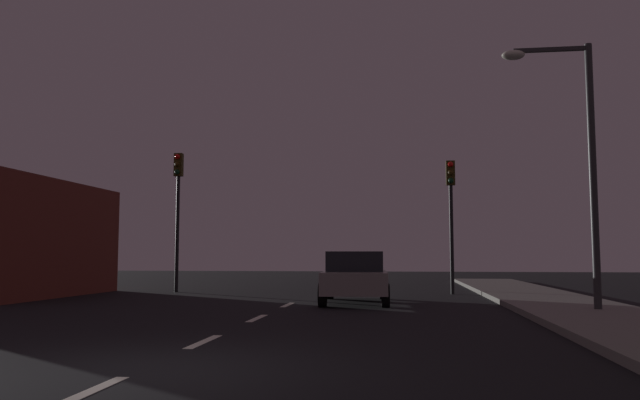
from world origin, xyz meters
TOP-DOWN VIEW (x-y plane):
  - ground_plane at (0.00, 7.00)m, footprint 80.00×80.00m
  - sidewalk_curb_right at (7.50, 7.00)m, footprint 3.00×40.00m
  - lane_stripe_nearest at (0.00, -1.20)m, footprint 0.16×1.60m
  - lane_stripe_second at (0.00, 2.60)m, footprint 0.16×1.60m
  - lane_stripe_third at (0.00, 6.40)m, footprint 0.16×1.60m
  - lane_stripe_fourth at (0.00, 10.20)m, footprint 0.16×1.60m
  - traffic_signal_left at (-5.36, 15.73)m, footprint 0.32×0.38m
  - traffic_signal_right at (5.06, 15.73)m, footprint 0.32×0.38m
  - car_stopped_ahead at (1.86, 11.17)m, footprint 2.12×4.38m
  - street_lamp_right at (7.44, 8.09)m, footprint 2.14×0.36m

SIDE VIEW (x-z plane):
  - ground_plane at x=0.00m, z-range 0.00..0.00m
  - lane_stripe_nearest at x=0.00m, z-range 0.00..0.01m
  - lane_stripe_second at x=0.00m, z-range 0.00..0.01m
  - lane_stripe_third at x=0.00m, z-range 0.00..0.01m
  - lane_stripe_fourth at x=0.00m, z-range 0.00..0.01m
  - sidewalk_curb_right at x=7.50m, z-range 0.00..0.15m
  - car_stopped_ahead at x=1.86m, z-range 0.01..1.53m
  - traffic_signal_right at x=5.06m, z-range 0.98..5.86m
  - traffic_signal_left at x=-5.36m, z-range 1.05..6.43m
  - street_lamp_right at x=7.44m, z-range 0.74..7.28m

